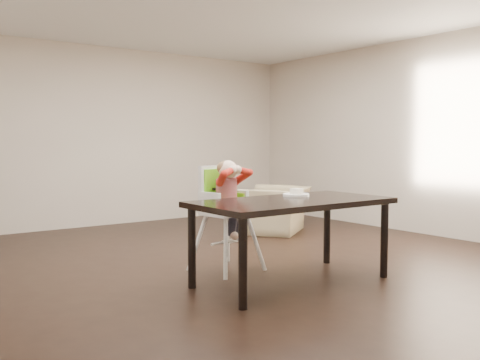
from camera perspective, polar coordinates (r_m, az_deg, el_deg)
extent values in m
plane|color=black|center=(5.56, 2.12, -9.05)|extent=(7.00, 7.00, 0.00)
cube|color=#C2B4A1|center=(8.45, -12.79, 4.54)|extent=(6.00, 0.02, 2.70)
cube|color=#C2B4A1|center=(7.65, 20.12, 4.46)|extent=(0.02, 7.00, 2.70)
cube|color=black|center=(4.79, 5.58, -2.38)|extent=(1.80, 0.90, 0.05)
cylinder|color=black|center=(4.05, 0.32, -8.91)|extent=(0.07, 0.07, 0.70)
cylinder|color=black|center=(5.18, 15.14, -6.21)|extent=(0.07, 0.07, 0.70)
cylinder|color=black|center=(4.66, -5.16, -7.23)|extent=(0.07, 0.07, 0.70)
cylinder|color=black|center=(5.67, 9.26, -5.25)|extent=(0.07, 0.07, 0.70)
cylinder|color=white|center=(5.00, -1.54, -7.16)|extent=(0.05, 0.05, 0.58)
cylinder|color=white|center=(5.29, 1.73, -6.55)|extent=(0.05, 0.05, 0.58)
cylinder|color=white|center=(5.30, -4.60, -6.53)|extent=(0.05, 0.05, 0.58)
cylinder|color=white|center=(5.57, -1.35, -6.00)|extent=(0.05, 0.05, 0.58)
cube|color=white|center=(5.24, -1.45, -3.46)|extent=(0.46, 0.43, 0.05)
cube|color=#72D71B|center=(5.24, -1.45, -3.07)|extent=(0.37, 0.35, 0.03)
cube|color=white|center=(5.33, -2.62, -0.78)|extent=(0.41, 0.11, 0.43)
cube|color=#72D71B|center=(5.31, -2.40, -0.91)|extent=(0.35, 0.07, 0.39)
cube|color=black|center=(5.21, -2.37, -1.01)|extent=(0.06, 0.19, 0.02)
cube|color=black|center=(5.30, -1.31, -0.92)|extent=(0.06, 0.19, 0.02)
cylinder|color=red|center=(5.22, -1.45, -1.39)|extent=(0.27, 0.27, 0.28)
sphere|color=beige|center=(5.19, -1.30, 1.08)|extent=(0.21, 0.21, 0.18)
ellipsoid|color=brown|center=(5.21, -1.49, 1.31)|extent=(0.21, 0.20, 0.14)
sphere|color=beige|center=(5.09, -0.84, 1.08)|extent=(0.09, 0.09, 0.08)
sphere|color=beige|center=(5.14, -0.26, 1.11)|extent=(0.09, 0.09, 0.08)
cylinder|color=white|center=(5.08, 6.00, -1.63)|extent=(0.27, 0.27, 0.02)
torus|color=white|center=(5.08, 6.00, -1.51)|extent=(0.27, 0.27, 0.01)
imported|color=tan|center=(7.53, 3.81, -2.37)|extent=(1.15, 1.07, 0.84)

